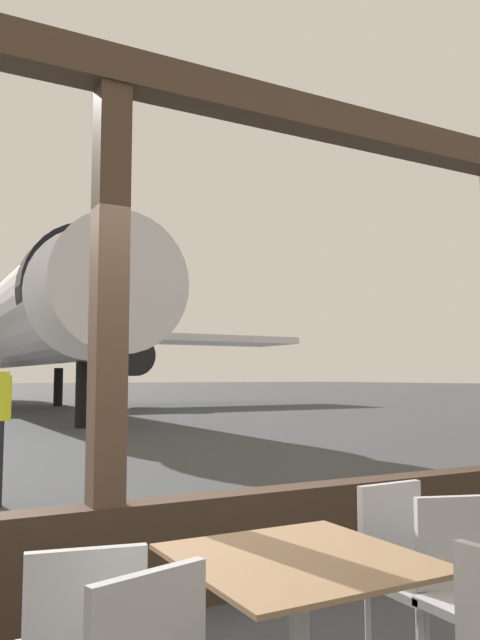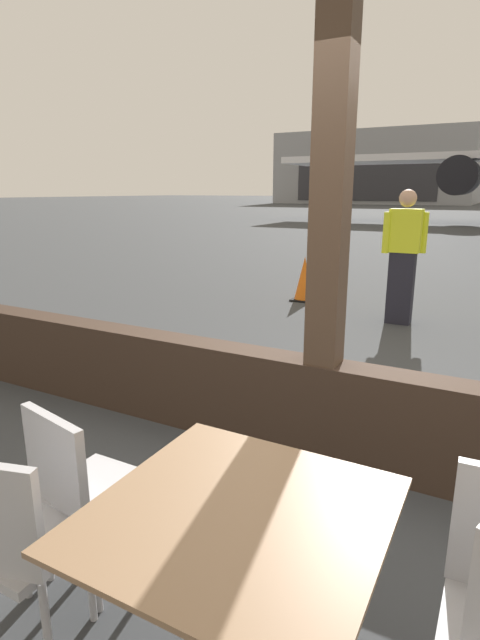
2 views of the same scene
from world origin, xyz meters
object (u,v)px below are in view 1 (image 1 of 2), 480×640
Objects in this scene: cafe_chair_aisle_right at (470,583)px; airplane at (17,326)px; cafe_chair_window_left at (405,562)px; dining_table at (299,626)px.

airplane is (2.35, 27.61, 3.18)m from cafe_chair_aisle_right.
cafe_chair_aisle_right is at bearing -85.44° from cafe_chair_window_left.
dining_table is 0.84m from cafe_chair_aisle_right.
cafe_chair_aisle_right is at bearing -7.24° from dining_table.
cafe_chair_window_left is at bearing -94.99° from airplane.
dining_table is 0.03× the size of airplane.
cafe_chair_aisle_right reaches higher than dining_table.
cafe_chair_window_left is 27.53m from airplane.
cafe_chair_aisle_right is 27.89m from airplane.
airplane is at bearing 83.40° from dining_table.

